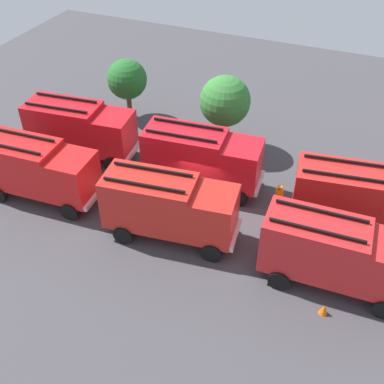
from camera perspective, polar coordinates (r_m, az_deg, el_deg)
name	(u,v)px	position (r m, az deg, el deg)	size (l,w,h in m)	color
ground_plane	(192,210)	(27.82, 0.00, -2.23)	(54.35, 54.35, 0.00)	#423F44
fire_truck_0	(37,168)	(28.94, -18.23, 2.79)	(7.33, 3.08, 3.88)	red
fire_truck_1	(169,205)	(24.90, -2.78, -1.62)	(7.45, 3.47, 3.88)	red
fire_truck_2	(336,252)	(23.44, 16.95, -6.92)	(7.28, 2.95, 3.88)	red
fire_truck_3	(80,128)	(32.04, -13.36, 7.57)	(7.42, 3.38, 3.88)	red
fire_truck_4	(201,156)	(28.43, 1.15, 4.31)	(7.40, 3.30, 3.88)	red
fire_truck_5	(359,196)	(26.99, 19.50, -0.49)	(7.48, 3.59, 3.88)	red
firefighter_0	(279,196)	(27.81, 10.40, -0.52)	(0.48, 0.44, 1.67)	black
tree_0	(127,79)	(35.65, -7.84, 13.30)	(2.92, 2.92, 4.52)	brown
tree_1	(225,101)	(31.49, 4.00, 10.84)	(3.36, 3.36, 5.21)	brown
traffic_cone_0	(324,309)	(23.46, 15.62, -13.45)	(0.42, 0.42, 0.59)	#F2600C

